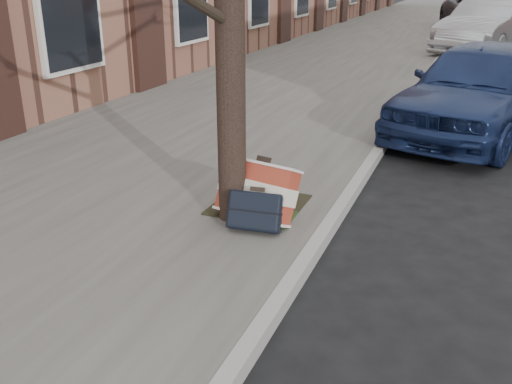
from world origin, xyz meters
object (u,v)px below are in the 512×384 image
at_px(suitcase_navy, 255,211).
at_px(car_near_front, 480,88).
at_px(car_near_mid, 490,26).
at_px(suitcase_red, 257,191).

relative_size(suitcase_navy, car_near_front, 0.12).
height_order(suitcase_navy, car_near_mid, car_near_mid).
xyz_separation_m(suitcase_navy, car_near_mid, (1.72, 13.74, 0.46)).
height_order(car_near_front, car_near_mid, car_near_mid).
bearing_deg(suitcase_navy, car_near_front, 63.63).
bearing_deg(suitcase_red, car_near_mid, 95.39).
height_order(suitcase_red, car_near_mid, car_near_mid).
relative_size(suitcase_navy, car_near_mid, 0.10).
distance_m(car_near_front, car_near_mid, 9.19).
distance_m(suitcase_navy, car_near_mid, 13.85).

